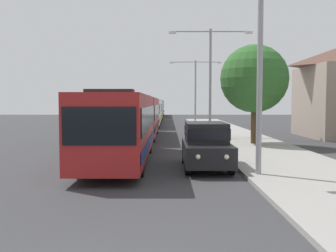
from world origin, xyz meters
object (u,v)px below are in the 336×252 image
at_px(streetlamp_mid, 211,70).
at_px(streetlamp_far, 196,84).
at_px(bus_rear, 156,108).
at_px(box_truck_oncoming, 141,107).
at_px(bus_tail_end, 158,107).
at_px(bus_second_in_line, 141,116).
at_px(roadside_tree, 254,79).
at_px(bus_middle, 149,112).
at_px(bus_lead, 121,125).
at_px(bus_fourth_in_line, 153,109).
at_px(white_suv, 206,144).
at_px(streetlamp_near, 261,33).

bearing_deg(streetlamp_mid, streetlamp_far, 90.00).
bearing_deg(bus_rear, box_truck_oncoming, 110.55).
height_order(bus_tail_end, streetlamp_mid, streetlamp_mid).
bearing_deg(bus_second_in_line, bus_rear, 90.00).
xyz_separation_m(box_truck_oncoming, roadside_tree, (10.80, -52.61, 2.48)).
bearing_deg(bus_tail_end, bus_middle, -90.00).
xyz_separation_m(bus_lead, roadside_tree, (7.50, 6.68, 2.50)).
bearing_deg(bus_fourth_in_line, streetlamp_mid, -78.11).
distance_m(bus_tail_end, roadside_tree, 56.60).
xyz_separation_m(bus_lead, white_suv, (3.70, -1.66, -0.66)).
bearing_deg(bus_rear, bus_second_in_line, -90.00).
bearing_deg(roadside_tree, streetlamp_near, -101.43).
height_order(streetlamp_mid, roadside_tree, streetlamp_mid).
bearing_deg(streetlamp_far, bus_tail_end, 99.02).
bearing_deg(bus_fourth_in_line, bus_middle, -90.00).
relative_size(bus_rear, bus_tail_end, 0.86).
xyz_separation_m(bus_lead, bus_rear, (-0.00, 50.48, -0.00)).
distance_m(white_suv, streetlamp_near, 4.93).
distance_m(bus_middle, bus_tail_end, 36.78).
xyz_separation_m(streetlamp_near, streetlamp_mid, (0.00, 16.21, 0.03)).
xyz_separation_m(bus_second_in_line, white_suv, (3.70, -14.26, -0.66)).
bearing_deg(bus_second_in_line, bus_tail_end, 90.00).
bearing_deg(streetlamp_near, bus_fourth_in_line, 97.35).
xyz_separation_m(white_suv, streetlamp_mid, (1.70, 14.16, 4.18)).
height_order(bus_lead, streetlamp_near, streetlamp_near).
distance_m(bus_tail_end, box_truck_oncoming, 4.76).
bearing_deg(white_suv, box_truck_oncoming, 96.55).
xyz_separation_m(bus_tail_end, streetlamp_mid, (5.40, -50.22, 3.52)).
xyz_separation_m(bus_fourth_in_line, bus_rear, (-0.00, 12.33, -0.00)).
distance_m(bus_lead, box_truck_oncoming, 59.38).
relative_size(bus_middle, bus_rear, 1.05).
bearing_deg(bus_tail_end, bus_second_in_line, -90.00).
bearing_deg(bus_lead, white_suv, -24.20).
height_order(bus_second_in_line, white_suv, bus_second_in_line).
distance_m(bus_second_in_line, streetlamp_near, 17.53).
bearing_deg(bus_second_in_line, white_suv, -75.46).
xyz_separation_m(bus_second_in_line, streetlamp_far, (5.40, 16.11, 3.15)).
bearing_deg(streetlamp_mid, box_truck_oncoming, 100.53).
xyz_separation_m(bus_lead, bus_fourth_in_line, (0.00, 38.15, 0.00)).
bearing_deg(streetlamp_near, box_truck_oncoming, 97.86).
bearing_deg(streetlamp_far, bus_middle, -152.84).
relative_size(box_truck_oncoming, streetlamp_mid, 1.02).
height_order(bus_tail_end, roadside_tree, roadside_tree).
xyz_separation_m(streetlamp_far, roadside_tree, (2.10, -22.03, -0.65)).
xyz_separation_m(bus_middle, bus_rear, (-0.00, 24.54, -0.00)).
distance_m(streetlamp_mid, roadside_tree, 6.27).
height_order(streetlamp_mid, streetlamp_far, streetlamp_mid).
bearing_deg(box_truck_oncoming, bus_tail_end, 46.11).
bearing_deg(bus_middle, bus_fourth_in_line, 90.00).
height_order(bus_second_in_line, box_truck_oncoming, bus_second_in_line).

